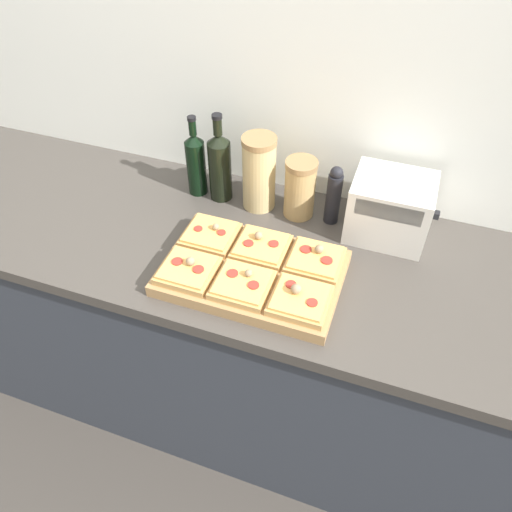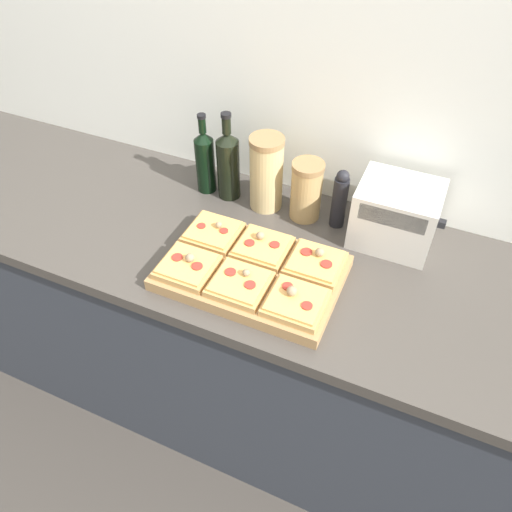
{
  "view_description": "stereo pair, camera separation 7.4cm",
  "coord_description": "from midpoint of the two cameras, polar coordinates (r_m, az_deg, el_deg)",
  "views": [
    {
      "loc": [
        0.37,
        -0.7,
        1.94
      ],
      "look_at": [
        0.04,
        0.23,
        0.98
      ],
      "focal_mm": 35.0,
      "sensor_mm": 36.0,
      "label": 1
    },
    {
      "loc": [
        0.44,
        -0.67,
        1.94
      ],
      "look_at": [
        0.04,
        0.23,
        0.98
      ],
      "focal_mm": 35.0,
      "sensor_mm": 36.0,
      "label": 2
    }
  ],
  "objects": [
    {
      "name": "grain_jar_short",
      "position": [
        1.55,
        3.66,
        7.7
      ],
      "size": [
        0.1,
        0.1,
        0.19
      ],
      "color": "tan",
      "rests_on": "kitchen_counter"
    },
    {
      "name": "toaster_oven",
      "position": [
        1.52,
        13.7,
        5.32
      ],
      "size": [
        0.25,
        0.19,
        0.19
      ],
      "color": "beige",
      "rests_on": "kitchen_counter"
    },
    {
      "name": "olive_oil_bottle",
      "position": [
        1.65,
        -8.19,
        10.48
      ],
      "size": [
        0.06,
        0.06,
        0.28
      ],
      "color": "black",
      "rests_on": "kitchen_counter"
    },
    {
      "name": "pizza_slice_back_center",
      "position": [
        1.41,
        -0.89,
        1.04
      ],
      "size": [
        0.15,
        0.14,
        0.05
      ],
      "color": "tan",
      "rests_on": "cutting_board"
    },
    {
      "name": "wall_back",
      "position": [
        1.58,
        2.75,
        18.26
      ],
      "size": [
        6.0,
        0.06,
        2.5
      ],
      "color": "silver",
      "rests_on": "ground_plane"
    },
    {
      "name": "ground_plane",
      "position": [
        2.1,
        -4.57,
        -23.68
      ],
      "size": [
        12.0,
        12.0,
        0.0
      ],
      "primitive_type": "plane",
      "color": "#3D3833"
    },
    {
      "name": "pepper_mill",
      "position": [
        1.53,
        7.49,
        6.86
      ],
      "size": [
        0.05,
        0.05,
        0.2
      ],
      "color": "black",
      "rests_on": "kitchen_counter"
    },
    {
      "name": "pizza_slice_front_right",
      "position": [
        1.28,
        3.4,
        -4.99
      ],
      "size": [
        0.15,
        0.14,
        0.06
      ],
      "color": "tan",
      "rests_on": "cutting_board"
    },
    {
      "name": "grain_jar_tall",
      "position": [
        1.57,
        -1.03,
        9.45
      ],
      "size": [
        0.11,
        0.11,
        0.25
      ],
      "color": "tan",
      "rests_on": "kitchen_counter"
    },
    {
      "name": "pizza_slice_back_right",
      "position": [
        1.38,
        5.29,
        -0.45
      ],
      "size": [
        0.15,
        0.14,
        0.05
      ],
      "color": "tan",
      "rests_on": "cutting_board"
    },
    {
      "name": "pizza_slice_front_center",
      "position": [
        1.32,
        -3.16,
        -3.27
      ],
      "size": [
        0.15,
        0.14,
        0.05
      ],
      "color": "tan",
      "rests_on": "cutting_board"
    },
    {
      "name": "kitchen_counter",
      "position": [
        1.84,
        -1.47,
        -9.46
      ],
      "size": [
        2.63,
        0.67,
        0.92
      ],
      "color": "#333842",
      "rests_on": "ground_plane"
    },
    {
      "name": "pizza_slice_front_left",
      "position": [
        1.37,
        -9.32,
        -1.59
      ],
      "size": [
        0.15,
        0.14,
        0.05
      ],
      "color": "tan",
      "rests_on": "cutting_board"
    },
    {
      "name": "pizza_slice_back_left",
      "position": [
        1.46,
        -6.69,
        2.43
      ],
      "size": [
        0.15,
        0.14,
        0.05
      ],
      "color": "tan",
      "rests_on": "cutting_board"
    },
    {
      "name": "wine_bottle",
      "position": [
        1.61,
        -5.5,
        10.26
      ],
      "size": [
        0.07,
        0.07,
        0.3
      ],
      "color": "black",
      "rests_on": "kitchen_counter"
    },
    {
      "name": "cutting_board",
      "position": [
        1.39,
        -1.95,
        -1.98
      ],
      "size": [
        0.49,
        0.32,
        0.04
      ],
      "primitive_type": "cube",
      "color": "#A37A4C",
      "rests_on": "kitchen_counter"
    }
  ]
}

